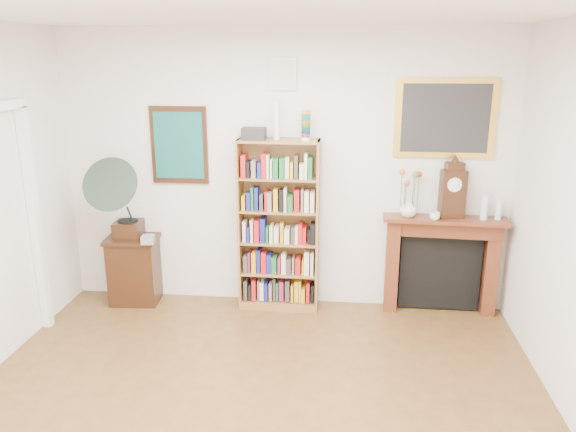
# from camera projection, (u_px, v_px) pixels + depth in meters

# --- Properties ---
(room) EXTENTS (4.51, 5.01, 2.81)m
(room) POSITION_uv_depth(u_px,v_px,m) (234.00, 259.00, 3.25)
(room) COLOR #56371A
(room) RESTS_ON ground
(door_casing) EXTENTS (0.08, 1.02, 2.17)m
(door_casing) POSITION_uv_depth(u_px,v_px,m) (1.00, 214.00, 4.65)
(door_casing) COLOR white
(door_casing) RESTS_ON left_wall
(teal_poster) EXTENTS (0.58, 0.04, 0.78)m
(teal_poster) POSITION_uv_depth(u_px,v_px,m) (179.00, 145.00, 5.65)
(teal_poster) COLOR black
(teal_poster) RESTS_ON back_wall
(small_picture) EXTENTS (0.26, 0.04, 0.30)m
(small_picture) POSITION_uv_depth(u_px,v_px,m) (282.00, 74.00, 5.34)
(small_picture) COLOR white
(small_picture) RESTS_ON back_wall
(gilt_painting) EXTENTS (0.95, 0.04, 0.75)m
(gilt_painting) POSITION_uv_depth(u_px,v_px,m) (445.00, 118.00, 5.30)
(gilt_painting) COLOR gold
(gilt_painting) RESTS_ON back_wall
(bookshelf) EXTENTS (0.80, 0.29, 2.01)m
(bookshelf) POSITION_uv_depth(u_px,v_px,m) (279.00, 217.00, 5.60)
(bookshelf) COLOR brown
(bookshelf) RESTS_ON floor
(side_cabinet) EXTENTS (0.55, 0.42, 0.72)m
(side_cabinet) POSITION_uv_depth(u_px,v_px,m) (134.00, 270.00, 5.88)
(side_cabinet) COLOR black
(side_cabinet) RESTS_ON floor
(fireplace) EXTENTS (1.20, 0.35, 1.01)m
(fireplace) POSITION_uv_depth(u_px,v_px,m) (441.00, 257.00, 5.61)
(fireplace) COLOR #4F2312
(fireplace) RESTS_ON floor
(gramophone) EXTENTS (0.56, 0.69, 0.88)m
(gramophone) POSITION_uv_depth(u_px,v_px,m) (119.00, 194.00, 5.53)
(gramophone) COLOR black
(gramophone) RESTS_ON side_cabinet
(cd_stack) EXTENTS (0.14, 0.14, 0.08)m
(cd_stack) POSITION_uv_depth(u_px,v_px,m) (148.00, 239.00, 5.59)
(cd_stack) COLOR #A6A7B1
(cd_stack) RESTS_ON side_cabinet
(mantel_clock) EXTENTS (0.25, 0.17, 0.54)m
(mantel_clock) POSITION_uv_depth(u_px,v_px,m) (453.00, 191.00, 5.38)
(mantel_clock) COLOR black
(mantel_clock) RESTS_ON fireplace
(flower_vase) EXTENTS (0.17, 0.17, 0.17)m
(flower_vase) POSITION_uv_depth(u_px,v_px,m) (409.00, 208.00, 5.46)
(flower_vase) COLOR silver
(flower_vase) RESTS_ON fireplace
(teacup) EXTENTS (0.13, 0.13, 0.08)m
(teacup) POSITION_uv_depth(u_px,v_px,m) (435.00, 216.00, 5.36)
(teacup) COLOR silver
(teacup) RESTS_ON fireplace
(bottle_left) EXTENTS (0.07, 0.07, 0.24)m
(bottle_left) POSITION_uv_depth(u_px,v_px,m) (485.00, 207.00, 5.36)
(bottle_left) COLOR silver
(bottle_left) RESTS_ON fireplace
(bottle_right) EXTENTS (0.06, 0.06, 0.20)m
(bottle_right) POSITION_uv_depth(u_px,v_px,m) (499.00, 209.00, 5.37)
(bottle_right) COLOR silver
(bottle_right) RESTS_ON fireplace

